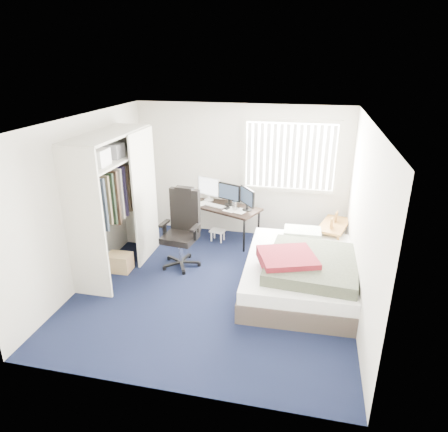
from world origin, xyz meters
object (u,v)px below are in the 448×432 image
at_px(nightstand, 334,228).
at_px(desk, 225,204).
at_px(office_chair, 182,236).
at_px(bed, 301,271).

bearing_deg(nightstand, desk, 173.20).
height_order(office_chair, bed, office_chair).
height_order(desk, office_chair, office_chair).
bearing_deg(bed, nightstand, 69.26).
bearing_deg(nightstand, office_chair, -159.97).
bearing_deg(desk, office_chair, -112.67).
bearing_deg(bed, desk, 134.70).
height_order(desk, nightstand, desk).
relative_size(desk, office_chair, 1.14).
bearing_deg(desk, nightstand, -6.80).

